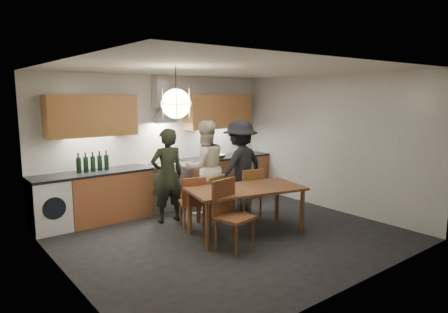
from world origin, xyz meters
TOP-DOWN VIEW (x-y plane):
  - ground at (0.00, 0.00)m, footprint 5.00×5.00m
  - room_shell at (0.00, 0.00)m, footprint 5.02×4.52m
  - counter_run at (0.02, 1.95)m, footprint 5.00×0.62m
  - range_stove at (0.00, 1.94)m, footprint 0.90×0.60m
  - wall_fixtures at (0.00, 2.07)m, footprint 4.30×0.54m
  - pendant_lamp at (-1.00, -0.10)m, footprint 0.43×0.43m
  - dining_table at (0.24, -0.14)m, footprint 1.96×1.29m
  - chair_back_left at (-0.28, 0.60)m, footprint 0.52×0.52m
  - chair_back_mid at (0.16, 0.64)m, footprint 0.45×0.45m
  - chair_back_right at (0.75, 0.35)m, footprint 0.50×0.50m
  - chair_front at (-0.37, -0.48)m, footprint 0.54×0.54m
  - person_left at (-0.42, 1.19)m, footprint 0.64×0.46m
  - person_mid at (0.35, 1.16)m, footprint 0.96×0.81m
  - person_right at (1.00, 0.91)m, footprint 1.20×0.78m
  - mixing_bowl at (1.24, 1.86)m, footprint 0.29×0.29m
  - stock_pot at (1.83, 1.98)m, footprint 0.26×0.26m
  - wine_bottles at (-1.43, 1.99)m, footprint 0.57×0.08m

SIDE VIEW (x-z plane):
  - ground at x=0.00m, z-range 0.00..0.00m
  - range_stove at x=0.00m, z-range -0.02..0.90m
  - counter_run at x=0.02m, z-range 0.00..0.90m
  - chair_back_mid at x=0.16m, z-range 0.06..0.91m
  - chair_back_left at x=-0.28m, z-range 0.06..0.95m
  - chair_back_right at x=0.75m, z-range 0.07..1.01m
  - chair_front at x=-0.37m, z-range 0.07..1.10m
  - dining_table at x=0.24m, z-range 0.29..1.06m
  - person_left at x=-0.42m, z-range 0.00..1.65m
  - person_right at x=1.00m, z-range 0.00..1.74m
  - person_mid at x=0.35m, z-range 0.00..1.76m
  - mixing_bowl at x=1.24m, z-range 0.90..0.97m
  - stock_pot at x=1.83m, z-range 0.90..1.05m
  - wine_bottles at x=-1.43m, z-range 0.90..1.24m
  - room_shell at x=0.00m, z-range 0.40..3.01m
  - wall_fixtures at x=0.00m, z-range 1.32..2.42m
  - pendant_lamp at x=-1.00m, z-range 1.75..2.45m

